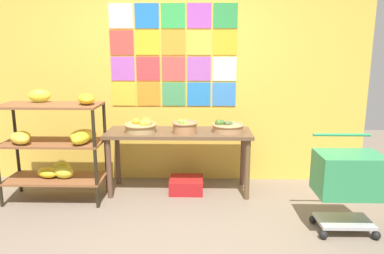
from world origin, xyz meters
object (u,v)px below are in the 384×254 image
at_px(fruit_basket_back_left, 141,126).
at_px(produce_crate_under_table, 186,185).
at_px(banana_shelf_unit, 55,142).
at_px(fruit_basket_left, 227,127).
at_px(display_table, 179,139).
at_px(shopping_cart, 348,178).
at_px(fruit_basket_right, 185,127).

relative_size(fruit_basket_back_left, produce_crate_under_table, 0.96).
bearing_deg(banana_shelf_unit, fruit_basket_left, 7.85).
relative_size(fruit_basket_back_left, fruit_basket_left, 1.03).
relative_size(banana_shelf_unit, produce_crate_under_table, 3.14).
xyz_separation_m(banana_shelf_unit, display_table, (1.34, 0.28, -0.03)).
bearing_deg(shopping_cart, display_table, 136.73).
height_order(fruit_basket_back_left, fruit_basket_right, fruit_basket_back_left).
bearing_deg(fruit_basket_left, fruit_basket_right, -170.57).
height_order(fruit_basket_left, fruit_basket_right, fruit_basket_right).
bearing_deg(fruit_basket_left, shopping_cart, -42.10).
distance_m(display_table, fruit_basket_left, 0.58).
xyz_separation_m(fruit_basket_back_left, produce_crate_under_table, (0.51, 0.02, -0.72)).
distance_m(display_table, fruit_basket_back_left, 0.46).
height_order(banana_shelf_unit, produce_crate_under_table, banana_shelf_unit).
relative_size(banana_shelf_unit, fruit_basket_back_left, 3.27).
bearing_deg(fruit_basket_left, banana_shelf_unit, -172.15).
distance_m(fruit_basket_back_left, fruit_basket_left, 0.99).
xyz_separation_m(fruit_basket_left, produce_crate_under_table, (-0.47, -0.01, -0.71)).
xyz_separation_m(fruit_basket_left, shopping_cart, (1.03, -0.93, -0.26)).
xyz_separation_m(display_table, fruit_basket_left, (0.56, -0.02, 0.15)).
bearing_deg(display_table, fruit_basket_back_left, -174.77).
bearing_deg(fruit_basket_back_left, shopping_cart, -24.31).
relative_size(fruit_basket_left, fruit_basket_right, 1.27).
distance_m(fruit_basket_back_left, shopping_cart, 2.23).
height_order(fruit_basket_right, produce_crate_under_table, fruit_basket_right).
bearing_deg(banana_shelf_unit, fruit_basket_right, 7.30).
height_order(display_table, produce_crate_under_table, display_table).
bearing_deg(produce_crate_under_table, display_table, 164.68).
height_order(display_table, fruit_basket_right, fruit_basket_right).
height_order(banana_shelf_unit, fruit_basket_left, banana_shelf_unit).
xyz_separation_m(fruit_basket_back_left, fruit_basket_left, (0.98, 0.02, -0.01)).
bearing_deg(produce_crate_under_table, fruit_basket_left, 0.92).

